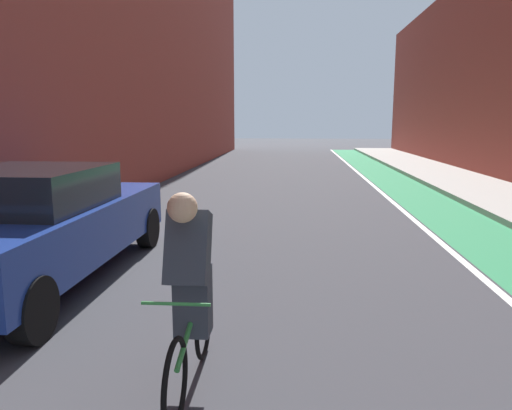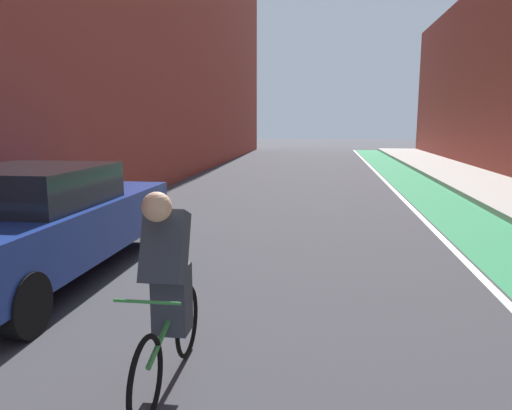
% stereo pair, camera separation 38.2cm
% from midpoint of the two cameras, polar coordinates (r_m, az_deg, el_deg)
% --- Properties ---
extents(ground_plane, '(94.82, 94.82, 0.00)m').
position_cam_midpoint_polar(ground_plane, '(13.60, 6.70, 0.78)').
color(ground_plane, '#38383D').
extents(bike_lane_paint, '(1.60, 43.10, 0.00)m').
position_cam_midpoint_polar(bike_lane_paint, '(15.91, 19.69, 1.58)').
color(bike_lane_paint, '#2D8451').
rests_on(bike_lane_paint, ground).
extents(lane_divider_stripe, '(0.12, 43.10, 0.00)m').
position_cam_midpoint_polar(lane_divider_stripe, '(15.75, 16.48, 1.68)').
color(lane_divider_stripe, white).
rests_on(lane_divider_stripe, ground).
extents(sidewalk_right, '(2.71, 43.10, 0.14)m').
position_cam_midpoint_polar(sidewalk_right, '(16.48, 27.06, 1.59)').
color(sidewalk_right, '#A8A59E').
rests_on(sidewalk_right, ground).
extents(parked_sedan_blue, '(1.97, 4.75, 1.53)m').
position_cam_midpoint_polar(parked_sedan_blue, '(7.07, -22.38, -1.72)').
color(parked_sedan_blue, navy).
rests_on(parked_sedan_blue, ground).
extents(cyclist_mid, '(0.48, 1.70, 1.61)m').
position_cam_midpoint_polar(cyclist_mid, '(3.90, -7.48, -9.75)').
color(cyclist_mid, black).
rests_on(cyclist_mid, ground).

